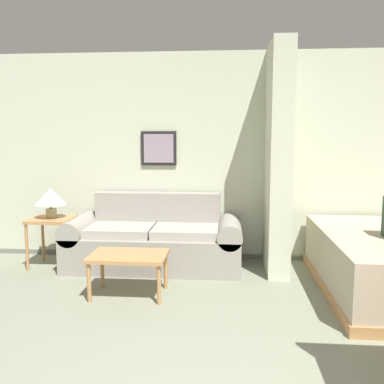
{
  "coord_description": "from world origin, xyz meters",
  "views": [
    {
      "loc": [
        0.03,
        -1.73,
        1.57
      ],
      "look_at": [
        -0.31,
        2.19,
        1.05
      ],
      "focal_mm": 40.0,
      "sensor_mm": 36.0,
      "label": 1
    }
  ],
  "objects": [
    {
      "name": "table_lamp",
      "position": [
        -2.09,
        3.15,
        0.84
      ],
      "size": [
        0.37,
        0.37,
        0.36
      ],
      "color": "tan",
      "rests_on": "side_table"
    },
    {
      "name": "coffee_table",
      "position": [
        -0.94,
        2.27,
        0.37
      ],
      "size": [
        0.75,
        0.51,
        0.42
      ],
      "color": "#B27F4C",
      "rests_on": "ground_plane"
    },
    {
      "name": "wall_partition_pillar",
      "position": [
        0.59,
        3.23,
        1.3
      ],
      "size": [
        0.24,
        0.84,
        2.6
      ],
      "color": "beige",
      "rests_on": "ground_plane"
    },
    {
      "name": "wall_back",
      "position": [
        -0.0,
        3.71,
        1.29
      ],
      "size": [
        7.39,
        0.16,
        2.6
      ],
      "color": "beige",
      "rests_on": "ground_plane"
    },
    {
      "name": "couch",
      "position": [
        -0.85,
        3.23,
        0.31
      ],
      "size": [
        2.09,
        0.84,
        0.86
      ],
      "color": "gray",
      "rests_on": "ground_plane"
    },
    {
      "name": "side_table",
      "position": [
        -2.09,
        3.15,
        0.5
      ],
      "size": [
        0.5,
        0.5,
        0.59
      ],
      "color": "#B27F4C",
      "rests_on": "ground_plane"
    }
  ]
}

